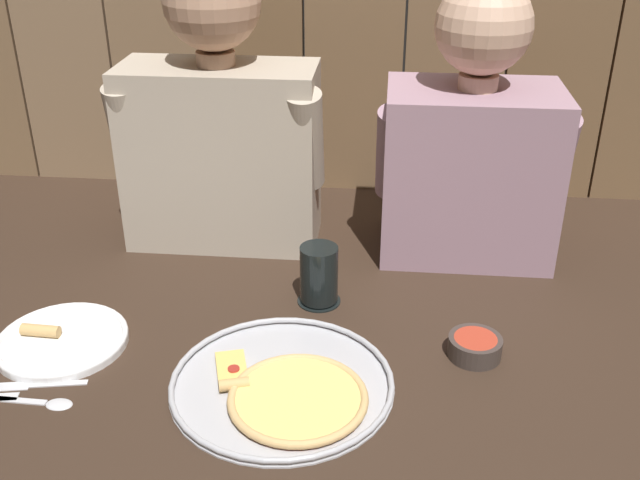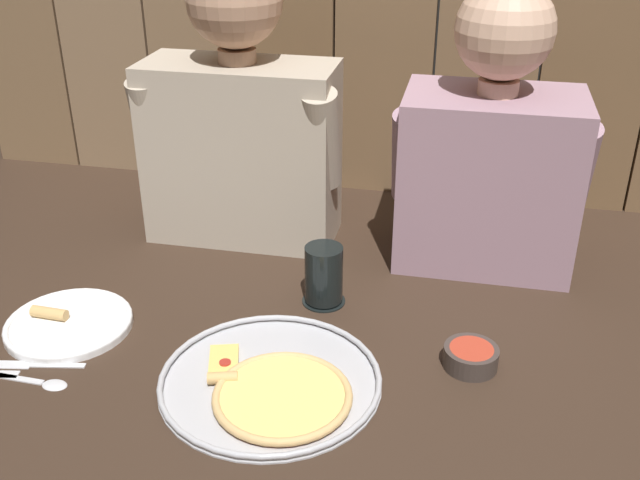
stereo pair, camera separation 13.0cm
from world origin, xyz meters
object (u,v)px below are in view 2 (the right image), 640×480
Objects in this scene: dipping_bowl at (471,356)px; diner_right at (492,140)px; pizza_tray at (273,385)px; drinking_glass at (324,275)px; diner_left at (240,108)px; dinner_plate at (68,323)px.

dipping_bowl is 0.16× the size of diner_right.
pizza_tray is 0.68m from diner_right.
dipping_bowl is at bearing -27.52° from drinking_glass.
dipping_bowl is 0.15× the size of diner_left.
dipping_bowl is (0.31, 0.13, 0.01)m from pizza_tray.
diner_left is (0.21, 0.44, 0.29)m from dinner_plate.
drinking_glass is at bearing 152.48° from dipping_bowl.
dinner_plate is at bearing -157.16° from drinking_glass.
diner_left is 0.53m from diner_right.
dinner_plate is 1.94× the size of drinking_glass.
dinner_plate is 0.49m from drinking_glass.
pizza_tray is at bearing -68.43° from diner_left.
dinner_plate is at bearing -115.24° from diner_left.
drinking_glass is (0.45, 0.19, 0.05)m from dinner_plate.
drinking_glass is at bearing -46.91° from diner_left.
drinking_glass is at bearing 22.84° from dinner_plate.
pizza_tray is 0.59× the size of diner_left.
pizza_tray is 0.34m from dipping_bowl.
diner_right is at bearing -0.00° from diner_left.
diner_right reaches higher than drinking_glass.
pizza_tray is at bearing -95.23° from drinking_glass.
dinner_plate is at bearing 167.41° from pizza_tray.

